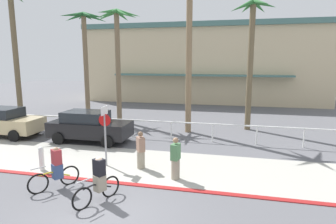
{
  "coord_description": "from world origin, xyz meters",
  "views": [
    {
      "loc": [
        3.49,
        -7.04,
        4.4
      ],
      "look_at": [
        0.4,
        6.0,
        2.02
      ],
      "focal_mm": 30.96,
      "sensor_mm": 36.0,
      "label": 1
    }
  ],
  "objects_px": {
    "palm_tree_0": "(13,25)",
    "cyclist_black_1": "(98,181)",
    "palm_tree_2": "(117,36)",
    "palm_tree_4": "(252,39)",
    "cyclist_yellow_0": "(56,169)",
    "palm_tree_3": "(190,27)",
    "pedestrian_0": "(176,160)",
    "bollard_2": "(42,158)",
    "palm_tree_1": "(85,38)",
    "pedestrian_1": "(141,152)",
    "stop_sign_bike_lane": "(105,127)",
    "car_tan_0": "(4,122)",
    "car_black_1": "(89,126)"
  },
  "relations": [
    {
      "from": "car_tan_0",
      "to": "cyclist_black_1",
      "type": "xyz_separation_m",
      "value": [
        9.16,
        -6.16,
        -0.18
      ]
    },
    {
      "from": "bollard_2",
      "to": "cyclist_black_1",
      "type": "height_order",
      "value": "cyclist_black_1"
    },
    {
      "from": "palm_tree_3",
      "to": "pedestrian_0",
      "type": "distance_m",
      "value": 9.33
    },
    {
      "from": "palm_tree_0",
      "to": "cyclist_black_1",
      "type": "bearing_deg",
      "value": -41.27
    },
    {
      "from": "palm_tree_0",
      "to": "palm_tree_4",
      "type": "bearing_deg",
      "value": 6.36
    },
    {
      "from": "palm_tree_0",
      "to": "car_tan_0",
      "type": "bearing_deg",
      "value": -63.85
    },
    {
      "from": "cyclist_black_1",
      "to": "cyclist_yellow_0",
      "type": "bearing_deg",
      "value": 163.24
    },
    {
      "from": "bollard_2",
      "to": "pedestrian_1",
      "type": "height_order",
      "value": "pedestrian_1"
    },
    {
      "from": "palm_tree_3",
      "to": "cyclist_yellow_0",
      "type": "xyz_separation_m",
      "value": [
        -3.16,
        -9.12,
        -5.64
      ]
    },
    {
      "from": "pedestrian_1",
      "to": "palm_tree_2",
      "type": "bearing_deg",
      "value": 117.73
    },
    {
      "from": "cyclist_black_1",
      "to": "car_black_1",
      "type": "bearing_deg",
      "value": 120.42
    },
    {
      "from": "pedestrian_0",
      "to": "palm_tree_2",
      "type": "bearing_deg",
      "value": 123.23
    },
    {
      "from": "palm_tree_0",
      "to": "palm_tree_1",
      "type": "relative_size",
      "value": 1.14
    },
    {
      "from": "palm_tree_3",
      "to": "stop_sign_bike_lane",
      "type": "bearing_deg",
      "value": -109.85
    },
    {
      "from": "palm_tree_4",
      "to": "car_tan_0",
      "type": "xyz_separation_m",
      "value": [
        -14.05,
        -5.05,
        -4.87
      ]
    },
    {
      "from": "palm_tree_4",
      "to": "pedestrian_1",
      "type": "xyz_separation_m",
      "value": [
        -4.51,
        -8.2,
        -5.02
      ]
    },
    {
      "from": "palm_tree_2",
      "to": "cyclist_black_1",
      "type": "bearing_deg",
      "value": -70.34
    },
    {
      "from": "palm_tree_0",
      "to": "cyclist_yellow_0",
      "type": "height_order",
      "value": "palm_tree_0"
    },
    {
      "from": "palm_tree_3",
      "to": "car_black_1",
      "type": "bearing_deg",
      "value": -144.88
    },
    {
      "from": "palm_tree_4",
      "to": "stop_sign_bike_lane",
      "type": "bearing_deg",
      "value": -126.3
    },
    {
      "from": "stop_sign_bike_lane",
      "to": "palm_tree_1",
      "type": "height_order",
      "value": "palm_tree_1"
    },
    {
      "from": "palm_tree_3",
      "to": "pedestrian_0",
      "type": "bearing_deg",
      "value": -84.4
    },
    {
      "from": "stop_sign_bike_lane",
      "to": "cyclist_black_1",
      "type": "relative_size",
      "value": 1.53
    },
    {
      "from": "bollard_2",
      "to": "palm_tree_1",
      "type": "height_order",
      "value": "palm_tree_1"
    },
    {
      "from": "palm_tree_1",
      "to": "palm_tree_3",
      "type": "relative_size",
      "value": 0.9
    },
    {
      "from": "palm_tree_3",
      "to": "cyclist_yellow_0",
      "type": "bearing_deg",
      "value": -109.11
    },
    {
      "from": "bollard_2",
      "to": "pedestrian_0",
      "type": "bearing_deg",
      "value": 3.82
    },
    {
      "from": "stop_sign_bike_lane",
      "to": "palm_tree_4",
      "type": "height_order",
      "value": "palm_tree_4"
    },
    {
      "from": "bollard_2",
      "to": "palm_tree_1",
      "type": "distance_m",
      "value": 12.76
    },
    {
      "from": "palm_tree_2",
      "to": "pedestrian_0",
      "type": "bearing_deg",
      "value": -56.77
    },
    {
      "from": "palm_tree_0",
      "to": "palm_tree_3",
      "type": "relative_size",
      "value": 1.02
    },
    {
      "from": "palm_tree_1",
      "to": "palm_tree_0",
      "type": "bearing_deg",
      "value": -137.17
    },
    {
      "from": "palm_tree_4",
      "to": "pedestrian_1",
      "type": "distance_m",
      "value": 10.62
    },
    {
      "from": "cyclist_yellow_0",
      "to": "pedestrian_0",
      "type": "xyz_separation_m",
      "value": [
        3.89,
        1.69,
        0.05
      ]
    },
    {
      "from": "palm_tree_0",
      "to": "cyclist_yellow_0",
      "type": "relative_size",
      "value": 5.93
    },
    {
      "from": "cyclist_yellow_0",
      "to": "bollard_2",
      "type": "bearing_deg",
      "value": 139.86
    },
    {
      "from": "car_black_1",
      "to": "palm_tree_0",
      "type": "bearing_deg",
      "value": 155.58
    },
    {
      "from": "car_tan_0",
      "to": "pedestrian_0",
      "type": "relative_size",
      "value": 2.71
    },
    {
      "from": "bollard_2",
      "to": "cyclist_yellow_0",
      "type": "bearing_deg",
      "value": -40.14
    },
    {
      "from": "palm_tree_0",
      "to": "car_black_1",
      "type": "height_order",
      "value": "palm_tree_0"
    },
    {
      "from": "palm_tree_2",
      "to": "palm_tree_4",
      "type": "relative_size",
      "value": 0.98
    },
    {
      "from": "palm_tree_1",
      "to": "palm_tree_2",
      "type": "height_order",
      "value": "palm_tree_1"
    },
    {
      "from": "stop_sign_bike_lane",
      "to": "palm_tree_3",
      "type": "xyz_separation_m",
      "value": [
        2.42,
        6.71,
        4.66
      ]
    },
    {
      "from": "cyclist_black_1",
      "to": "palm_tree_0",
      "type": "bearing_deg",
      "value": 138.73
    },
    {
      "from": "stop_sign_bike_lane",
      "to": "car_tan_0",
      "type": "xyz_separation_m",
      "value": [
        -8.01,
        3.18,
        -0.81
      ]
    },
    {
      "from": "palm_tree_2",
      "to": "palm_tree_3",
      "type": "bearing_deg",
      "value": -19.96
    },
    {
      "from": "palm_tree_4",
      "to": "cyclist_yellow_0",
      "type": "xyz_separation_m",
      "value": [
        -6.78,
        -10.64,
        -5.05
      ]
    },
    {
      "from": "pedestrian_1",
      "to": "palm_tree_3",
      "type": "bearing_deg",
      "value": 82.46
    },
    {
      "from": "stop_sign_bike_lane",
      "to": "pedestrian_1",
      "type": "relative_size",
      "value": 1.62
    },
    {
      "from": "palm_tree_0",
      "to": "palm_tree_2",
      "type": "xyz_separation_m",
      "value": [
        6.62,
        2.2,
        -0.67
      ]
    }
  ]
}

